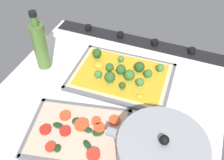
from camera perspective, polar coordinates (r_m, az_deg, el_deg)
The scene contains 8 objects.
ground_plane at distance 88.33cm, azimuth -0.81°, elevation -4.09°, with size 75.05×72.11×3.00cm, color silver.
stove_control_panel at distance 109.92cm, azimuth 5.57°, elevation 8.66°, with size 72.04×7.00×2.60cm.
baking_tray_front at distance 92.89cm, azimuth 2.10°, elevation 0.64°, with size 36.39×26.50×1.30cm.
broccoli_pizza at distance 91.71cm, azimuth 2.15°, elevation 1.37°, with size 33.90×24.02×5.96cm.
baking_tray_back at distance 78.21cm, azimuth -7.43°, elevation -11.59°, with size 33.43×27.03×1.30cm.
veggie_pizza_back at distance 77.56cm, azimuth -7.38°, elevation -11.27°, with size 30.58×24.18×1.90cm.
cooking_pot at distance 68.25cm, azimuth 10.59°, elevation -16.17°, with size 28.75×21.98×14.68cm.
oil_bottle at distance 95.44cm, azimuth -15.58°, elevation 7.42°, with size 5.13×5.13×22.84cm.
Camera 1 is at (-22.16, 53.63, 65.10)cm, focal length 41.35 mm.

